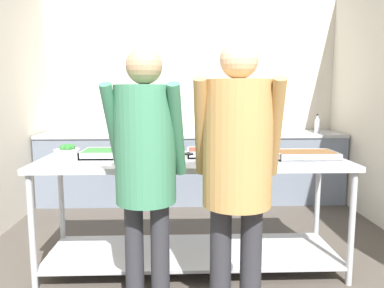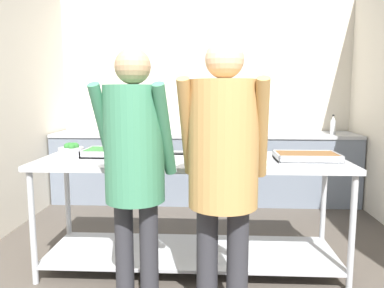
{
  "view_description": "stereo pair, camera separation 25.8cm",
  "coord_description": "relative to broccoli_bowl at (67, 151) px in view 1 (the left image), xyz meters",
  "views": [
    {
      "loc": [
        -0.17,
        -1.05,
        1.39
      ],
      "look_at": [
        -0.06,
        1.91,
        0.98
      ],
      "focal_mm": 35.0,
      "sensor_mm": 36.0,
      "label": 1
    },
    {
      "loc": [
        0.09,
        -1.05,
        1.39
      ],
      "look_at": [
        -0.06,
        1.91,
        0.98
      ],
      "focal_mm": 35.0,
      "sensor_mm": 36.0,
      "label": 2
    }
  ],
  "objects": [
    {
      "name": "wall_rear",
      "position": [
        1.07,
        2.1,
        0.4
      ],
      "size": [
        3.96,
        0.06,
        2.65
      ],
      "color": "beige",
      "rests_on": "ground_plane"
    },
    {
      "name": "back_counter",
      "position": [
        1.07,
        1.73,
        -0.48
      ],
      "size": [
        3.8,
        0.65,
        0.89
      ],
      "color": "slate",
      "rests_on": "ground_plane"
    },
    {
      "name": "serving_counter",
      "position": [
        1.01,
        -0.15,
        -0.32
      ],
      "size": [
        2.36,
        0.77,
        0.88
      ],
      "color": "#ADAFB5",
      "rests_on": "ground_plane"
    },
    {
      "name": "broccoli_bowl",
      "position": [
        0.0,
        0.0,
        0.0
      ],
      "size": [
        0.21,
        0.21,
        0.1
      ],
      "color": "#B2B2B7",
      "rests_on": "serving_counter"
    },
    {
      "name": "serving_tray_roast",
      "position": [
        0.33,
        -0.04,
        -0.01
      ],
      "size": [
        0.38,
        0.33,
        0.05
      ],
      "color": "#ADAFB5",
      "rests_on": "serving_counter"
    },
    {
      "name": "sauce_pan",
      "position": [
        0.75,
        -0.36,
        0.0
      ],
      "size": [
        0.38,
        0.24,
        0.08
      ],
      "color": "#ADAFB5",
      "rests_on": "serving_counter"
    },
    {
      "name": "serving_tray_vegetables",
      "position": [
        1.15,
        -0.03,
        -0.01
      ],
      "size": [
        0.36,
        0.29,
        0.05
      ],
      "color": "#ADAFB5",
      "rests_on": "serving_counter"
    },
    {
      "name": "plate_stack",
      "position": [
        1.49,
        -0.25,
        -0.02
      ],
      "size": [
        0.25,
        0.25,
        0.04
      ],
      "color": "white",
      "rests_on": "serving_counter"
    },
    {
      "name": "serving_tray_greens",
      "position": [
        1.88,
        -0.17,
        -0.01
      ],
      "size": [
        0.47,
        0.3,
        0.05
      ],
      "color": "#ADAFB5",
      "rests_on": "serving_counter"
    },
    {
      "name": "guest_serving_left",
      "position": [
        1.23,
        -0.96,
        0.1
      ],
      "size": [
        0.51,
        0.39,
        1.67
      ],
      "color": "#2D2D33",
      "rests_on": "ground_plane"
    },
    {
      "name": "guest_serving_right",
      "position": [
        0.71,
        -0.84,
        0.09
      ],
      "size": [
        0.49,
        0.38,
        1.65
      ],
      "color": "#2D2D33",
      "rests_on": "ground_plane"
    },
    {
      "name": "water_bottle",
      "position": [
        2.65,
        1.64,
        0.07
      ],
      "size": [
        0.06,
        0.06,
        0.24
      ],
      "color": "silver",
      "rests_on": "back_counter"
    }
  ]
}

